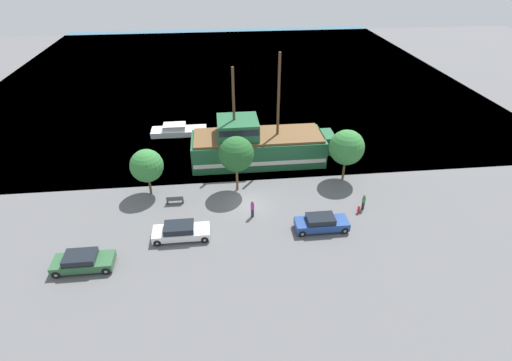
{
  "coord_description": "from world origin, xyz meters",
  "views": [
    {
      "loc": [
        -2.76,
        -31.35,
        21.84
      ],
      "look_at": [
        0.88,
        2.0,
        1.2
      ],
      "focal_mm": 28.0,
      "sensor_mm": 36.0,
      "label": 1
    }
  ],
  "objects_px": {
    "parked_car_curb_front": "(181,231)",
    "pirate_ship": "(257,145)",
    "moored_boat_dockside": "(178,130)",
    "parked_car_curb_rear": "(83,261)",
    "pedestrian_walking_far": "(252,209)",
    "pedestrian_walking_near": "(364,202)",
    "bench_promenade_east": "(175,200)",
    "parked_car_curb_mid": "(321,223)",
    "fire_hydrant": "(359,209)"
  },
  "relations": [
    {
      "from": "parked_car_curb_mid",
      "to": "bench_promenade_east",
      "type": "height_order",
      "value": "parked_car_curb_mid"
    },
    {
      "from": "fire_hydrant",
      "to": "pedestrian_walking_near",
      "type": "distance_m",
      "value": 0.88
    },
    {
      "from": "pedestrian_walking_far",
      "to": "pirate_ship",
      "type": "bearing_deg",
      "value": 81.58
    },
    {
      "from": "pedestrian_walking_near",
      "to": "parked_car_curb_front",
      "type": "bearing_deg",
      "value": -171.97
    },
    {
      "from": "parked_car_curb_front",
      "to": "pedestrian_walking_far",
      "type": "bearing_deg",
      "value": 20.01
    },
    {
      "from": "moored_boat_dockside",
      "to": "pedestrian_walking_near",
      "type": "relative_size",
      "value": 4.36
    },
    {
      "from": "parked_car_curb_front",
      "to": "pedestrian_walking_near",
      "type": "distance_m",
      "value": 16.83
    },
    {
      "from": "pirate_ship",
      "to": "pedestrian_walking_near",
      "type": "relative_size",
      "value": 9.92
    },
    {
      "from": "moored_boat_dockside",
      "to": "parked_car_curb_front",
      "type": "relative_size",
      "value": 1.47
    },
    {
      "from": "parked_car_curb_mid",
      "to": "bench_promenade_east",
      "type": "bearing_deg",
      "value": 157.35
    },
    {
      "from": "pirate_ship",
      "to": "fire_hydrant",
      "type": "bearing_deg",
      "value": -53.2
    },
    {
      "from": "parked_car_curb_rear",
      "to": "pedestrian_walking_far",
      "type": "relative_size",
      "value": 2.63
    },
    {
      "from": "parked_car_curb_front",
      "to": "pedestrian_walking_near",
      "type": "height_order",
      "value": "pedestrian_walking_near"
    },
    {
      "from": "moored_boat_dockside",
      "to": "parked_car_curb_front",
      "type": "height_order",
      "value": "moored_boat_dockside"
    },
    {
      "from": "parked_car_curb_rear",
      "to": "pedestrian_walking_far",
      "type": "xyz_separation_m",
      "value": [
        13.54,
        5.15,
        0.2
      ]
    },
    {
      "from": "fire_hydrant",
      "to": "pedestrian_walking_far",
      "type": "xyz_separation_m",
      "value": [
        -9.78,
        0.47,
        0.47
      ]
    },
    {
      "from": "pedestrian_walking_near",
      "to": "pedestrian_walking_far",
      "type": "distance_m",
      "value": 10.37
    },
    {
      "from": "parked_car_curb_mid",
      "to": "parked_car_curb_rear",
      "type": "xyz_separation_m",
      "value": [
        -19.26,
        -2.67,
        -0.01
      ]
    },
    {
      "from": "moored_boat_dockside",
      "to": "bench_promenade_east",
      "type": "distance_m",
      "value": 15.83
    },
    {
      "from": "pedestrian_walking_far",
      "to": "parked_car_curb_mid",
      "type": "bearing_deg",
      "value": -23.45
    },
    {
      "from": "parked_car_curb_mid",
      "to": "pirate_ship",
      "type": "bearing_deg",
      "value": 107.77
    },
    {
      "from": "pedestrian_walking_near",
      "to": "pirate_ship",
      "type": "bearing_deg",
      "value": 130.07
    },
    {
      "from": "pedestrian_walking_far",
      "to": "pedestrian_walking_near",
      "type": "bearing_deg",
      "value": 0.31
    },
    {
      "from": "pedestrian_walking_far",
      "to": "moored_boat_dockside",
      "type": "bearing_deg",
      "value": 112.41
    },
    {
      "from": "parked_car_curb_mid",
      "to": "parked_car_curb_rear",
      "type": "height_order",
      "value": "parked_car_curb_mid"
    },
    {
      "from": "moored_boat_dockside",
      "to": "parked_car_curb_rear",
      "type": "distance_m",
      "value": 24.55
    },
    {
      "from": "parked_car_curb_mid",
      "to": "pedestrian_walking_near",
      "type": "xyz_separation_m",
      "value": [
        4.64,
        2.54,
        0.11
      ]
    },
    {
      "from": "moored_boat_dockside",
      "to": "fire_hydrant",
      "type": "height_order",
      "value": "moored_boat_dockside"
    },
    {
      "from": "bench_promenade_east",
      "to": "moored_boat_dockside",
      "type": "bearing_deg",
      "value": 92.13
    },
    {
      "from": "parked_car_curb_rear",
      "to": "parked_car_curb_front",
      "type": "bearing_deg",
      "value": 21.55
    },
    {
      "from": "fire_hydrant",
      "to": "pirate_ship",
      "type": "bearing_deg",
      "value": 126.8
    },
    {
      "from": "parked_car_curb_front",
      "to": "pirate_ship",
      "type": "bearing_deg",
      "value": 58.51
    },
    {
      "from": "moored_boat_dockside",
      "to": "parked_car_curb_front",
      "type": "bearing_deg",
      "value": -86.15
    },
    {
      "from": "parked_car_curb_rear",
      "to": "fire_hydrant",
      "type": "relative_size",
      "value": 5.93
    },
    {
      "from": "pedestrian_walking_near",
      "to": "pedestrian_walking_far",
      "type": "height_order",
      "value": "pedestrian_walking_far"
    },
    {
      "from": "pedestrian_walking_far",
      "to": "parked_car_curb_front",
      "type": "bearing_deg",
      "value": -159.99
    },
    {
      "from": "moored_boat_dockside",
      "to": "parked_car_curb_rear",
      "type": "bearing_deg",
      "value": -103.74
    },
    {
      "from": "parked_car_curb_mid",
      "to": "pedestrian_walking_far",
      "type": "bearing_deg",
      "value": 156.55
    },
    {
      "from": "bench_promenade_east",
      "to": "pedestrian_walking_far",
      "type": "xyz_separation_m",
      "value": [
        7.12,
        -2.88,
        0.45
      ]
    },
    {
      "from": "pedestrian_walking_near",
      "to": "parked_car_curb_rear",
      "type": "bearing_deg",
      "value": -167.71
    },
    {
      "from": "bench_promenade_east",
      "to": "pedestrian_walking_far",
      "type": "height_order",
      "value": "pedestrian_walking_far"
    },
    {
      "from": "moored_boat_dockside",
      "to": "parked_car_curb_front",
      "type": "xyz_separation_m",
      "value": [
        1.41,
        -20.99,
        0.16
      ]
    },
    {
      "from": "moored_boat_dockside",
      "to": "parked_car_curb_mid",
      "type": "bearing_deg",
      "value": -57.61
    },
    {
      "from": "moored_boat_dockside",
      "to": "bench_promenade_east",
      "type": "relative_size",
      "value": 4.42
    },
    {
      "from": "parked_car_curb_mid",
      "to": "pedestrian_walking_far",
      "type": "xyz_separation_m",
      "value": [
        -5.73,
        2.48,
        0.18
      ]
    },
    {
      "from": "pirate_ship",
      "to": "fire_hydrant",
      "type": "relative_size",
      "value": 20.74
    },
    {
      "from": "parked_car_curb_mid",
      "to": "pedestrian_walking_near",
      "type": "bearing_deg",
      "value": 28.71
    },
    {
      "from": "parked_car_curb_rear",
      "to": "bench_promenade_east",
      "type": "bearing_deg",
      "value": 51.36
    },
    {
      "from": "parked_car_curb_front",
      "to": "fire_hydrant",
      "type": "bearing_deg",
      "value": 6.46
    },
    {
      "from": "parked_car_curb_mid",
      "to": "parked_car_curb_rear",
      "type": "relative_size",
      "value": 1.01
    }
  ]
}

